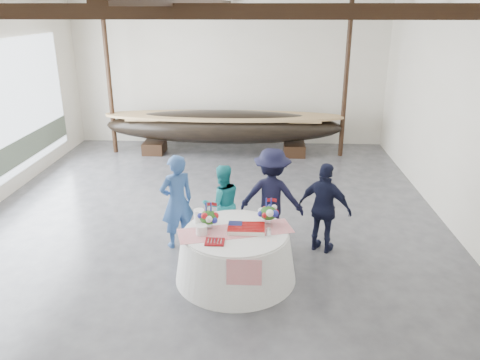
{
  "coord_description": "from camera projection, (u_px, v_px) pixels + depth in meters",
  "views": [
    {
      "loc": [
        1.14,
        -9.2,
        4.3
      ],
      "look_at": [
        0.71,
        -0.96,
        1.23
      ],
      "focal_mm": 35.0,
      "sensor_mm": 36.0,
      "label": 1
    }
  ],
  "objects": [
    {
      "name": "floor",
      "position": [
        210.0,
        217.0,
        10.17
      ],
      "size": [
        10.0,
        12.0,
        0.01
      ],
      "primitive_type": "cube",
      "color": "#3D3D42",
      "rests_on": "ground"
    },
    {
      "name": "guest_man_right",
      "position": [
        325.0,
        208.0,
        8.51
      ],
      "size": [
        1.08,
        0.84,
        1.71
      ],
      "primitive_type": "imported",
      "rotation": [
        0.0,
        0.0,
        2.65
      ],
      "color": "black",
      "rests_on": "ground"
    },
    {
      "name": "guest_woman_blue",
      "position": [
        177.0,
        202.0,
        8.68
      ],
      "size": [
        0.79,
        0.73,
        1.81
      ],
      "primitive_type": "imported",
      "rotation": [
        0.0,
        0.0,
        3.74
      ],
      "color": "navy",
      "rests_on": "ground"
    },
    {
      "name": "tabletop_items",
      "position": [
        235.0,
        220.0,
        7.69
      ],
      "size": [
        1.94,
        1.06,
        0.4
      ],
      "color": "red",
      "rests_on": "banquet_table"
    },
    {
      "name": "wall_back",
      "position": [
        229.0,
        75.0,
        15.0
      ],
      "size": [
        10.0,
        0.02,
        4.5
      ],
      "primitive_type": "cube",
      "color": "silver",
      "rests_on": "ground"
    },
    {
      "name": "wall_front",
      "position": [
        120.0,
        278.0,
        3.77
      ],
      "size": [
        10.0,
        0.02,
        4.5
      ],
      "primitive_type": "cube",
      "color": "silver",
      "rests_on": "ground"
    },
    {
      "name": "longboat_display",
      "position": [
        224.0,
        126.0,
        14.25
      ],
      "size": [
        7.25,
        1.45,
        1.36
      ],
      "color": "black",
      "rests_on": "ground"
    },
    {
      "name": "banquet_table",
      "position": [
        236.0,
        254.0,
        7.78
      ],
      "size": [
        2.02,
        2.02,
        0.86
      ],
      "color": "silver",
      "rests_on": "ground"
    },
    {
      "name": "wall_right",
      "position": [
        461.0,
        118.0,
        9.14
      ],
      "size": [
        0.02,
        12.0,
        4.5
      ],
      "primitive_type": "cube",
      "color": "silver",
      "rests_on": "ground"
    },
    {
      "name": "guest_woman_teal",
      "position": [
        222.0,
        204.0,
        8.89
      ],
      "size": [
        0.92,
        0.82,
        1.56
      ],
      "primitive_type": "imported",
      "rotation": [
        0.0,
        0.0,
        3.51
      ],
      "color": "teal",
      "rests_on": "ground"
    },
    {
      "name": "guest_man_left",
      "position": [
        272.0,
        196.0,
        8.82
      ],
      "size": [
        1.32,
        0.9,
        1.88
      ],
      "primitive_type": "imported",
      "rotation": [
        0.0,
        0.0,
        2.96
      ],
      "color": "black",
      "rests_on": "ground"
    },
    {
      "name": "pavilion_structure",
      "position": [
        210.0,
        22.0,
        9.52
      ],
      "size": [
        9.8,
        11.76,
        4.5
      ],
      "color": "black",
      "rests_on": "ground"
    }
  ]
}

